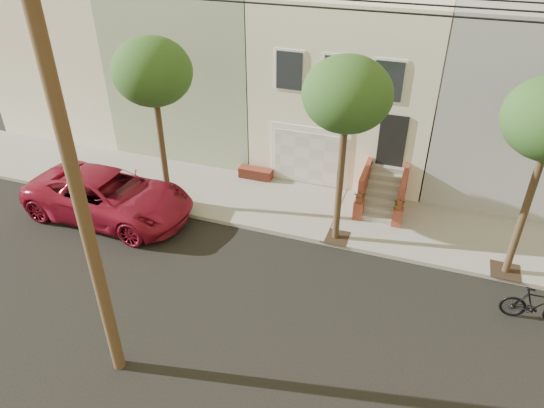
% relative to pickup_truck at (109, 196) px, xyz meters
% --- Properties ---
extents(ground, '(90.00, 90.00, 0.00)m').
position_rel_pickup_truck_xyz_m(ground, '(7.23, -2.67, -0.87)').
color(ground, black).
rests_on(ground, ground).
extents(sidewalk, '(40.00, 3.70, 0.15)m').
position_rel_pickup_truck_xyz_m(sidewalk, '(7.23, 2.68, -0.79)').
color(sidewalk, gray).
rests_on(sidewalk, ground).
extents(house_row, '(33.10, 11.70, 7.00)m').
position_rel_pickup_truck_xyz_m(house_row, '(7.23, 8.52, 2.78)').
color(house_row, beige).
rests_on(house_row, sidewalk).
extents(tree_left, '(2.70, 2.57, 6.30)m').
position_rel_pickup_truck_xyz_m(tree_left, '(1.73, 1.23, 4.39)').
color(tree_left, '#2D2116').
rests_on(tree_left, sidewalk).
extents(tree_mid, '(2.70, 2.57, 6.30)m').
position_rel_pickup_truck_xyz_m(tree_mid, '(8.23, 1.23, 4.39)').
color(tree_mid, '#2D2116').
rests_on(tree_mid, sidewalk).
extents(pickup_truck, '(6.35, 3.09, 1.74)m').
position_rel_pickup_truck_xyz_m(pickup_truck, '(0.00, 0.00, 0.00)').
color(pickup_truck, maroon).
rests_on(pickup_truck, ground).
extents(motorcycle, '(1.89, 0.60, 1.12)m').
position_rel_pickup_truck_xyz_m(motorcycle, '(14.37, -0.64, -0.31)').
color(motorcycle, black).
rests_on(motorcycle, ground).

